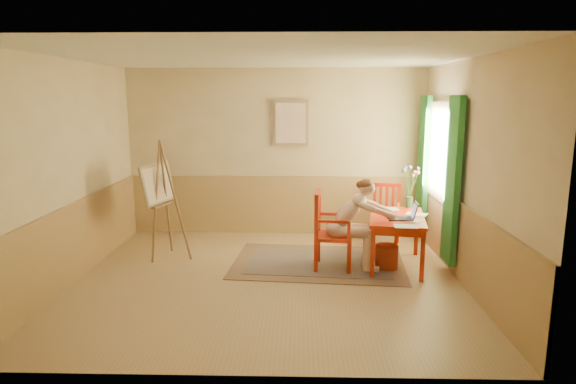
{
  "coord_description": "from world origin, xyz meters",
  "views": [
    {
      "loc": [
        0.42,
        -6.03,
        2.33
      ],
      "look_at": [
        0.25,
        0.55,
        1.05
      ],
      "focal_mm": 30.6,
      "sensor_mm": 36.0,
      "label": 1
    }
  ],
  "objects_px": {
    "chair_back": "(386,215)",
    "laptop": "(405,216)",
    "figure": "(354,220)",
    "easel": "(160,188)",
    "chair_left": "(330,231)",
    "table": "(397,222)"
  },
  "relations": [
    {
      "from": "table",
      "to": "chair_left",
      "type": "relative_size",
      "value": 1.21
    },
    {
      "from": "figure",
      "to": "easel",
      "type": "bearing_deg",
      "value": 170.42
    },
    {
      "from": "figure",
      "to": "easel",
      "type": "distance_m",
      "value": 2.81
    },
    {
      "from": "laptop",
      "to": "figure",
      "type": "bearing_deg",
      "value": 176.89
    },
    {
      "from": "table",
      "to": "chair_back",
      "type": "height_order",
      "value": "chair_back"
    },
    {
      "from": "chair_left",
      "to": "chair_back",
      "type": "xyz_separation_m",
      "value": [
        0.95,
        1.13,
        -0.05
      ]
    },
    {
      "from": "laptop",
      "to": "chair_back",
      "type": "bearing_deg",
      "value": 92.06
    },
    {
      "from": "table",
      "to": "figure",
      "type": "xyz_separation_m",
      "value": [
        -0.61,
        -0.15,
        0.07
      ]
    },
    {
      "from": "table",
      "to": "chair_left",
      "type": "bearing_deg",
      "value": -172.57
    },
    {
      "from": "chair_left",
      "to": "easel",
      "type": "relative_size",
      "value": 0.62
    },
    {
      "from": "chair_back",
      "to": "laptop",
      "type": "distance_m",
      "value": 1.22
    },
    {
      "from": "chair_left",
      "to": "laptop",
      "type": "bearing_deg",
      "value": -3.47
    },
    {
      "from": "chair_left",
      "to": "chair_back",
      "type": "distance_m",
      "value": 1.48
    },
    {
      "from": "chair_back",
      "to": "table",
      "type": "bearing_deg",
      "value": -91.07
    },
    {
      "from": "easel",
      "to": "laptop",
      "type": "bearing_deg",
      "value": -8.32
    },
    {
      "from": "chair_left",
      "to": "figure",
      "type": "bearing_deg",
      "value": -4.21
    },
    {
      "from": "chair_back",
      "to": "laptop",
      "type": "bearing_deg",
      "value": -87.94
    },
    {
      "from": "table",
      "to": "laptop",
      "type": "xyz_separation_m",
      "value": [
        0.06,
        -0.18,
        0.14
      ]
    },
    {
      "from": "table",
      "to": "easel",
      "type": "xyz_separation_m",
      "value": [
        -3.37,
        0.32,
        0.4
      ]
    },
    {
      "from": "table",
      "to": "easel",
      "type": "height_order",
      "value": "easel"
    },
    {
      "from": "figure",
      "to": "easel",
      "type": "height_order",
      "value": "easel"
    },
    {
      "from": "easel",
      "to": "chair_back",
      "type": "bearing_deg",
      "value": 11.51
    }
  ]
}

